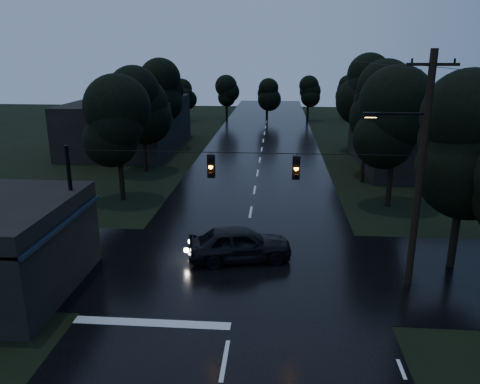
# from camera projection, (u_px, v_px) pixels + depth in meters

# --- Properties ---
(main_road) EXTENTS (12.00, 120.00, 0.02)m
(main_road) POSITION_uv_depth(u_px,v_px,m) (258.00, 173.00, 39.42)
(main_road) COLOR black
(main_road) RESTS_ON ground
(cross_street) EXTENTS (60.00, 9.00, 0.02)m
(cross_street) POSITION_uv_depth(u_px,v_px,m) (241.00, 268.00, 22.24)
(cross_street) COLOR black
(cross_street) RESTS_ON ground
(building_far_right) EXTENTS (10.00, 14.00, 4.40)m
(building_far_right) POSITION_uv_depth(u_px,v_px,m) (417.00, 141.00, 41.54)
(building_far_right) COLOR black
(building_far_right) RESTS_ON ground
(building_far_left) EXTENTS (10.00, 16.00, 5.00)m
(building_far_left) POSITION_uv_depth(u_px,v_px,m) (129.00, 124.00, 49.31)
(building_far_left) COLOR black
(building_far_left) RESTS_ON ground
(utility_pole_main) EXTENTS (3.50, 0.30, 10.00)m
(utility_pole_main) POSITION_uv_depth(u_px,v_px,m) (419.00, 169.00, 19.21)
(utility_pole_main) COLOR black
(utility_pole_main) RESTS_ON ground
(utility_pole_far) EXTENTS (2.00, 0.30, 7.50)m
(utility_pole_far) POSITION_uv_depth(u_px,v_px,m) (365.00, 133.00, 35.76)
(utility_pole_far) COLOR black
(utility_pole_far) RESTS_ON ground
(anchor_pole_left) EXTENTS (0.18, 0.18, 6.00)m
(anchor_pole_left) POSITION_uv_depth(u_px,v_px,m) (73.00, 211.00, 20.99)
(anchor_pole_left) COLOR black
(anchor_pole_left) RESTS_ON ground
(span_signals) EXTENTS (15.00, 0.37, 1.12)m
(span_signals) POSITION_uv_depth(u_px,v_px,m) (252.00, 166.00, 19.72)
(span_signals) COLOR black
(span_signals) RESTS_ON ground
(tree_corner_near) EXTENTS (4.48, 4.48, 9.44)m
(tree_corner_near) POSITION_uv_depth(u_px,v_px,m) (468.00, 143.00, 20.70)
(tree_corner_near) COLOR black
(tree_corner_near) RESTS_ON ground
(tree_left_a) EXTENTS (3.92, 3.92, 8.26)m
(tree_left_a) POSITION_uv_depth(u_px,v_px,m) (117.00, 124.00, 30.96)
(tree_left_a) COLOR black
(tree_left_a) RESTS_ON ground
(tree_left_b) EXTENTS (4.20, 4.20, 8.85)m
(tree_left_b) POSITION_uv_depth(u_px,v_px,m) (142.00, 105.00, 38.53)
(tree_left_b) COLOR black
(tree_left_b) RESTS_ON ground
(tree_left_c) EXTENTS (4.48, 4.48, 9.44)m
(tree_left_c) POSITION_uv_depth(u_px,v_px,m) (163.00, 91.00, 48.01)
(tree_left_c) COLOR black
(tree_left_c) RESTS_ON ground
(tree_right_a) EXTENTS (4.20, 4.20, 8.85)m
(tree_right_a) POSITION_uv_depth(u_px,v_px,m) (395.00, 122.00, 29.48)
(tree_right_a) COLOR black
(tree_right_a) RESTS_ON ground
(tree_right_b) EXTENTS (4.48, 4.48, 9.44)m
(tree_right_b) POSITION_uv_depth(u_px,v_px,m) (380.00, 102.00, 36.96)
(tree_right_b) COLOR black
(tree_right_b) RESTS_ON ground
(tree_right_c) EXTENTS (4.76, 4.76, 10.03)m
(tree_right_c) POSITION_uv_depth(u_px,v_px,m) (365.00, 88.00, 46.34)
(tree_right_c) COLOR black
(tree_right_c) RESTS_ON ground
(car) EXTENTS (5.37, 3.07, 1.72)m
(car) POSITION_uv_depth(u_px,v_px,m) (240.00, 243.00, 22.88)
(car) COLOR black
(car) RESTS_ON ground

